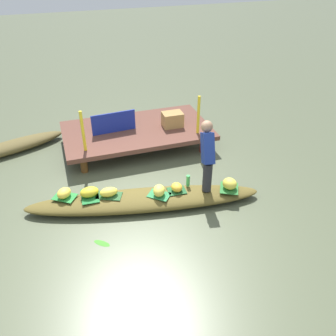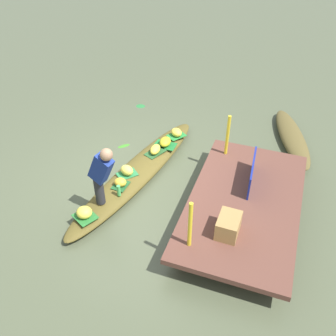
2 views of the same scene
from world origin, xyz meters
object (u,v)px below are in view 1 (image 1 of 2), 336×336
at_px(moored_boat, 12,147).
at_px(produce_crate, 172,119).
at_px(vendor_person, 207,153).
at_px(banana_bunch_5, 89,192).
at_px(banana_bunch_4, 64,193).
at_px(banana_bunch_2, 159,191).
at_px(water_bottle, 188,181).
at_px(vendor_boat, 144,200).
at_px(market_banner, 114,123).
at_px(banana_bunch_1, 109,192).
at_px(banana_bunch_0, 177,187).
at_px(banana_bunch_3, 230,184).

bearing_deg(moored_boat, produce_crate, -30.08).
bearing_deg(vendor_person, produce_crate, 87.16).
bearing_deg(banana_bunch_5, banana_bunch_4, 165.67).
xyz_separation_m(banana_bunch_2, produce_crate, (0.96, 2.12, 0.25)).
xyz_separation_m(vendor_person, water_bottle, (-0.29, 0.12, -0.58)).
distance_m(banana_bunch_2, banana_bunch_5, 1.19).
bearing_deg(vendor_boat, market_banner, 103.01).
height_order(vendor_boat, banana_bunch_1, banana_bunch_1).
distance_m(banana_bunch_5, market_banner, 2.08).
height_order(banana_bunch_2, vendor_person, vendor_person).
bearing_deg(banana_bunch_4, produce_crate, 33.45).
height_order(banana_bunch_1, banana_bunch_5, banana_bunch_5).
distance_m(banana_bunch_5, vendor_person, 2.12).
bearing_deg(banana_bunch_4, banana_bunch_5, -14.33).
relative_size(moored_boat, banana_bunch_5, 7.29).
relative_size(banana_bunch_2, banana_bunch_4, 0.98).
xyz_separation_m(banana_bunch_0, banana_bunch_1, (-1.16, 0.23, 0.00)).
distance_m(vendor_boat, banana_bunch_2, 0.34).
relative_size(moored_boat, water_bottle, 10.75).
relative_size(banana_bunch_0, banana_bunch_1, 0.72).
distance_m(moored_boat, produce_crate, 3.58).
distance_m(moored_boat, banana_bunch_0, 4.00).
distance_m(banana_bunch_1, banana_bunch_3, 2.11).
relative_size(banana_bunch_1, market_banner, 0.32).
bearing_deg(produce_crate, banana_bunch_5, -139.93).
xyz_separation_m(banana_bunch_3, produce_crate, (-0.28, 2.32, 0.24)).
bearing_deg(moored_boat, banana_bunch_5, -79.60).
bearing_deg(banana_bunch_4, banana_bunch_2, -16.31).
distance_m(moored_boat, vendor_person, 4.48).
bearing_deg(vendor_person, market_banner, 117.75).
height_order(banana_bunch_0, banana_bunch_1, banana_bunch_1).
height_order(vendor_person, water_bottle, vendor_person).
height_order(banana_bunch_2, banana_bunch_4, banana_bunch_2).
xyz_separation_m(banana_bunch_2, banana_bunch_5, (-1.14, 0.35, -0.01)).
bearing_deg(banana_bunch_1, produce_crate, 46.24).
height_order(moored_boat, banana_bunch_3, banana_bunch_3).
height_order(vendor_boat, banana_bunch_5, banana_bunch_5).
distance_m(vendor_person, water_bottle, 0.66).
bearing_deg(banana_bunch_1, banana_bunch_5, 162.62).
bearing_deg(vendor_boat, water_bottle, 11.67).
relative_size(vendor_boat, market_banner, 4.30).
xyz_separation_m(moored_boat, banana_bunch_3, (3.76, -3.02, 0.22)).
bearing_deg(banana_bunch_4, vendor_boat, -15.32).
bearing_deg(market_banner, banana_bunch_1, -108.09).
bearing_deg(banana_bunch_0, banana_bunch_4, 167.05).
bearing_deg(banana_bunch_5, moored_boat, 119.07).
bearing_deg(vendor_person, banana_bunch_4, 169.04).
xyz_separation_m(banana_bunch_2, banana_bunch_3, (1.24, -0.20, 0.00)).
height_order(banana_bunch_1, produce_crate, produce_crate).
distance_m(banana_bunch_1, banana_bunch_4, 0.76).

